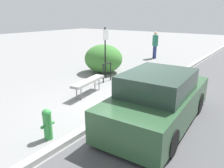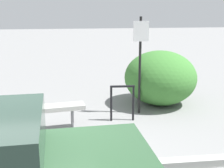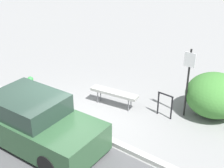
# 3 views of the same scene
# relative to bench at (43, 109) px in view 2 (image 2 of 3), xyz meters

# --- Properties ---
(bench) EXTENTS (1.75, 0.59, 0.55)m
(bench) POSITION_rel_bench_xyz_m (0.00, 0.00, 0.00)
(bench) COLOR gray
(bench) RESTS_ON ground_plane
(bike_rack) EXTENTS (0.55, 0.08, 0.83)m
(bike_rack) POSITION_rel_bench_xyz_m (1.72, 0.44, 0.01)
(bike_rack) COLOR black
(bike_rack) RESTS_ON ground_plane
(sign_post) EXTENTS (0.36, 0.08, 2.30)m
(sign_post) POSITION_rel_bench_xyz_m (2.20, 0.89, 0.89)
(sign_post) COLOR black
(sign_post) RESTS_ON ground_plane
(shrub_hedge) EXTENTS (1.87, 1.92, 1.41)m
(shrub_hedge) POSITION_rel_bench_xyz_m (2.90, 1.55, 0.21)
(shrub_hedge) COLOR #3D7A33
(shrub_hedge) RESTS_ON ground_plane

